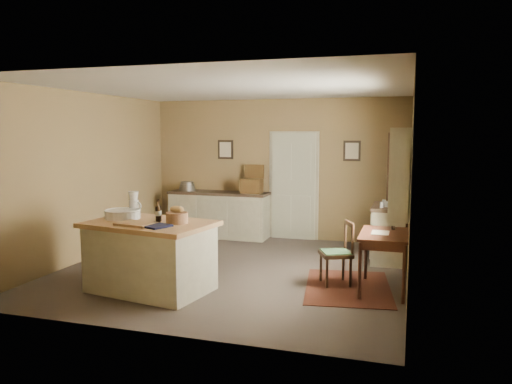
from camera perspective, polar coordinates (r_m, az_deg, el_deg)
ground at (r=7.60m, az=-2.58°, el=-8.88°), size 5.00×5.00×0.00m
wall_back at (r=9.74m, az=2.36°, el=2.64°), size 5.00×0.10×2.70m
wall_front at (r=5.09m, az=-12.20°, el=-1.27°), size 5.00×0.10×2.70m
wall_left at (r=8.53m, az=-18.65°, el=1.71°), size 0.10×5.00×2.70m
wall_right at (r=6.92m, az=17.23°, el=0.67°), size 0.10×5.00×2.70m
ceiling at (r=7.35m, az=-2.69°, el=11.84°), size 5.00×5.00×0.00m
door at (r=9.65m, az=4.31°, el=0.83°), size 0.97×0.06×2.11m
framed_prints at (r=9.65m, az=3.49°, el=4.79°), size 2.82×0.02×0.38m
window at (r=6.71m, az=16.63°, el=2.22°), size 0.25×1.99×1.12m
work_island at (r=6.67m, az=-12.03°, el=-6.98°), size 1.74×1.29×1.20m
sideboard at (r=9.89m, az=-4.20°, el=-2.38°), size 1.98×0.56×1.18m
rug at (r=6.88m, az=10.46°, el=-10.64°), size 1.31×1.74×0.01m
writing_desk at (r=6.68m, az=14.44°, el=-5.34°), size 0.60×0.98×0.82m
desk_chair at (r=6.87m, az=9.09°, el=-7.01°), size 0.52×0.52×0.85m
right_cabinet at (r=8.30m, az=14.94°, el=-4.52°), size 0.53×0.96×0.99m
shelving_unit at (r=8.81m, az=16.21°, el=-0.18°), size 0.35×0.92×2.05m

